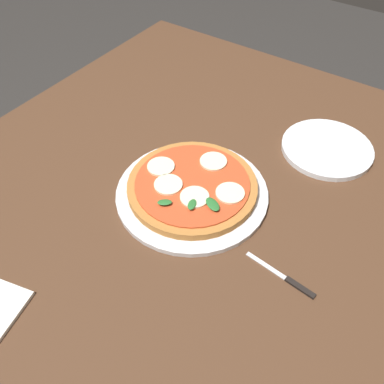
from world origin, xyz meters
The scene contains 6 objects.
ground_plane centered at (0.00, 0.00, 0.00)m, with size 6.00×6.00×0.00m, color #2D2B28.
dining_table centered at (0.00, 0.00, 0.64)m, with size 1.35×1.13×0.72m.
serving_tray centered at (-0.01, -0.04, 0.73)m, with size 0.35×0.35×0.01m, color silver.
pizza centered at (0.00, -0.04, 0.75)m, with size 0.30×0.30×0.03m.
plate_white centered at (0.32, -0.24, 0.73)m, with size 0.23×0.23×0.01m, color white.
knife centered at (-0.09, -0.32, 0.72)m, with size 0.03×0.15×0.01m.
Camera 1 is at (-0.56, -0.42, 1.43)m, focal length 39.70 mm.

